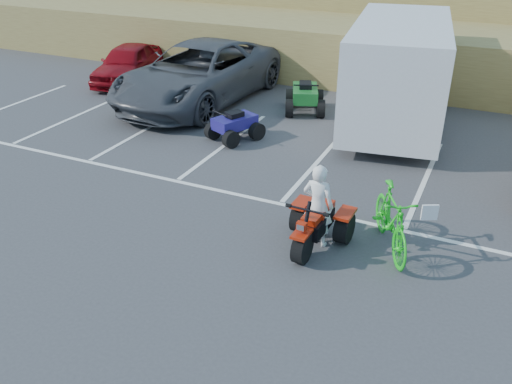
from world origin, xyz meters
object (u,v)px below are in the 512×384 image
at_px(grey_pickup, 198,73).
at_px(quad_atv_blue, 235,139).
at_px(cargo_trailer, 398,71).
at_px(red_trike_atv, 313,246).
at_px(red_car, 128,63).
at_px(green_dirt_bike, 391,220).
at_px(quad_atv_green, 304,111).
at_px(rider, 318,205).

xyz_separation_m(grey_pickup, quad_atv_blue, (2.67, -2.60, -0.96)).
bearing_deg(quad_atv_blue, cargo_trailer, 64.58).
distance_m(red_trike_atv, red_car, 12.95).
bearing_deg(green_dirt_bike, red_trike_atv, 175.42).
bearing_deg(grey_pickup, red_trike_atv, -43.42).
height_order(green_dirt_bike, quad_atv_green, green_dirt_bike).
relative_size(red_trike_atv, grey_pickup, 0.23).
bearing_deg(green_dirt_bike, quad_atv_green, 94.81).
distance_m(cargo_trailer, quad_atv_blue, 5.15).
distance_m(red_trike_atv, cargo_trailer, 7.62).
height_order(rider, red_car, rider).
distance_m(red_car, cargo_trailer, 10.15).
xyz_separation_m(red_trike_atv, grey_pickup, (-6.55, 6.92, 0.96)).
height_order(grey_pickup, quad_atv_green, grey_pickup).
bearing_deg(red_trike_atv, quad_atv_green, 113.96).
relative_size(red_car, quad_atv_green, 2.48).
distance_m(rider, quad_atv_green, 7.89).
bearing_deg(quad_atv_green, green_dirt_bike, -79.77).
bearing_deg(grey_pickup, cargo_trailer, 7.77).
bearing_deg(quad_atv_green, red_car, 154.49).
bearing_deg(red_trike_atv, rider, 90.00).
distance_m(quad_atv_blue, quad_atv_green, 3.24).
bearing_deg(rider, green_dirt_bike, -160.91).
xyz_separation_m(rider, quad_atv_green, (-2.94, 7.27, -0.83)).
bearing_deg(green_dirt_bike, grey_pickup, 114.01).
bearing_deg(grey_pickup, red_car, 167.93).
relative_size(red_trike_atv, red_car, 0.40).
height_order(quad_atv_blue, quad_atv_green, quad_atv_green).
distance_m(rider, grey_pickup, 9.43).
xyz_separation_m(red_trike_atv, rider, (0.01, 0.15, 0.83)).
xyz_separation_m(red_trike_atv, quad_atv_blue, (-3.88, 4.32, 0.00)).
bearing_deg(quad_atv_blue, grey_pickup, 160.65).
xyz_separation_m(cargo_trailer, quad_atv_green, (-2.81, -0.02, -1.64)).
distance_m(grey_pickup, cargo_trailer, 6.48).
bearing_deg(quad_atv_blue, quad_atv_green, 97.95).
xyz_separation_m(red_car, cargo_trailer, (10.09, -0.48, 0.95)).
height_order(grey_pickup, red_car, grey_pickup).
relative_size(red_trike_atv, green_dirt_bike, 0.77).
bearing_deg(red_car, rider, -51.06).
bearing_deg(rider, quad_atv_blue, -44.67).
distance_m(green_dirt_bike, cargo_trailer, 7.12).
bearing_deg(red_trike_atv, cargo_trailer, 93.33).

